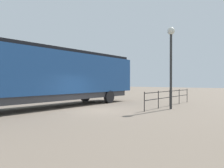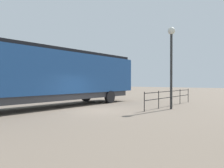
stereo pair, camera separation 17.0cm
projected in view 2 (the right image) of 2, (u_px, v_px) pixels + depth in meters
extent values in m
plane|color=#756656|center=(96.00, 110.00, 14.42)|extent=(120.00, 120.00, 0.00)
cube|color=navy|center=(45.00, 73.00, 15.68)|extent=(3.13, 17.36, 2.94)
cube|color=black|center=(110.00, 80.00, 21.54)|extent=(3.01, 2.57, 2.06)
cube|color=black|center=(45.00, 50.00, 15.66)|extent=(2.82, 16.67, 0.24)
cube|color=#38383D|center=(45.00, 97.00, 15.70)|extent=(2.82, 15.97, 0.45)
cylinder|color=black|center=(86.00, 95.00, 20.96)|extent=(0.30, 1.10, 1.10)
cylinder|color=black|center=(110.00, 97.00, 19.24)|extent=(0.30, 1.10, 1.10)
cylinder|color=#2D2D2D|center=(171.00, 71.00, 15.04)|extent=(0.16, 0.16, 5.12)
sphere|color=silver|center=(171.00, 31.00, 15.01)|extent=(0.49, 0.49, 0.49)
cube|color=black|center=(170.00, 91.00, 16.90)|extent=(0.04, 7.94, 0.04)
cube|color=black|center=(170.00, 97.00, 16.90)|extent=(0.04, 7.94, 0.04)
cylinder|color=black|center=(144.00, 102.00, 13.76)|extent=(0.05, 0.05, 1.22)
cylinder|color=black|center=(159.00, 100.00, 15.33)|extent=(0.05, 0.05, 1.22)
cylinder|color=black|center=(170.00, 98.00, 16.90)|extent=(0.05, 0.05, 1.22)
cylinder|color=black|center=(180.00, 97.00, 18.48)|extent=(0.05, 0.05, 1.22)
cylinder|color=black|center=(188.00, 95.00, 20.05)|extent=(0.05, 0.05, 1.22)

